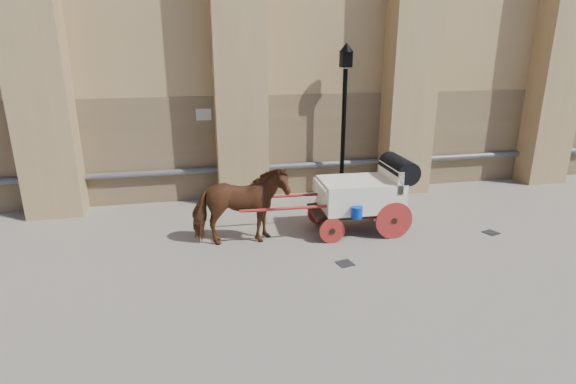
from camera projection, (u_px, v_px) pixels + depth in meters
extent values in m
plane|color=gray|center=(308.00, 248.00, 10.02)|extent=(90.00, 90.00, 0.00)
cube|color=#7C6345|center=(337.00, 142.00, 13.84)|extent=(44.00, 0.35, 3.00)
cylinder|color=#59595B|center=(339.00, 163.00, 13.77)|extent=(42.00, 0.18, 0.18)
cube|color=beige|center=(204.00, 114.00, 12.56)|extent=(0.42, 0.04, 0.32)
imported|color=brown|center=(240.00, 207.00, 9.99)|extent=(0.99, 2.14, 1.80)
cube|color=black|center=(355.00, 210.00, 10.84)|extent=(2.21, 1.07, 0.12)
cube|color=white|center=(360.00, 194.00, 10.74)|extent=(1.93, 1.31, 0.69)
cube|color=white|center=(390.00, 176.00, 10.74)|extent=(0.20, 1.24, 0.54)
cube|color=white|center=(326.00, 186.00, 10.52)|extent=(0.39, 1.10, 0.10)
cylinder|color=black|center=(399.00, 168.00, 10.71)|extent=(0.60, 1.26, 0.55)
cylinder|color=#AA2422|center=(394.00, 221.00, 10.42)|extent=(0.89, 0.09, 0.89)
cylinder|color=#AA2422|center=(375.00, 204.00, 11.57)|extent=(0.89, 0.09, 0.89)
cylinder|color=#AA2422|center=(332.00, 231.00, 10.21)|extent=(0.60, 0.08, 0.59)
cylinder|color=#AA2422|center=(319.00, 212.00, 11.36)|extent=(0.60, 0.08, 0.59)
cylinder|color=#AA2422|center=(292.00, 208.00, 10.06)|extent=(2.37, 0.16, 0.07)
cylinder|color=#AA2422|center=(286.00, 196.00, 10.89)|extent=(2.37, 0.16, 0.07)
cylinder|color=#0535B8|center=(357.00, 212.00, 10.10)|extent=(0.26, 0.26, 0.26)
cylinder|color=black|center=(343.00, 135.00, 13.02)|extent=(0.12, 0.12, 3.72)
cone|color=black|center=(341.00, 190.00, 13.53)|extent=(0.37, 0.37, 0.37)
cube|color=black|center=(346.00, 59.00, 12.38)|extent=(0.29, 0.29, 0.43)
cone|color=black|center=(346.00, 47.00, 12.28)|extent=(0.41, 0.41, 0.25)
cube|color=black|center=(345.00, 263.00, 9.29)|extent=(0.38, 0.38, 0.01)
cube|color=black|center=(491.00, 233.00, 10.85)|extent=(0.40, 0.40, 0.01)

